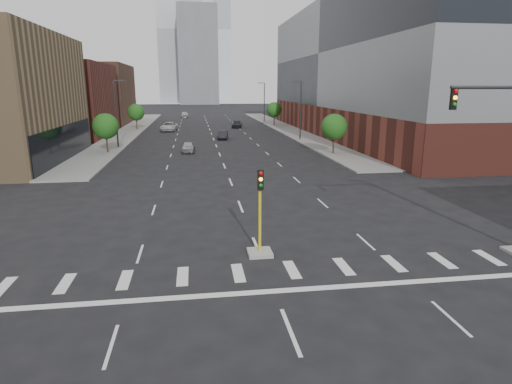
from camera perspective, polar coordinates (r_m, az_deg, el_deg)
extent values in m
plane|color=black|center=(14.02, 6.54, -22.23)|extent=(400.00, 400.00, 0.00)
cube|color=gray|center=(86.14, -16.31, 7.92)|extent=(5.00, 92.00, 0.15)
cube|color=gray|center=(87.20, 3.81, 8.51)|extent=(5.00, 92.00, 0.15)
cube|color=brown|center=(80.73, -26.35, 10.92)|extent=(20.00, 22.00, 12.00)
cube|color=brown|center=(105.79, -22.09, 11.98)|extent=(20.00, 24.00, 13.00)
cube|color=brown|center=(78.25, 16.61, 9.14)|extent=(24.00, 70.00, 5.00)
cube|color=slate|center=(78.21, 17.19, 17.18)|extent=(24.00, 70.00, 17.00)
cube|color=#B2B7BC|center=(232.51, -10.02, 20.33)|extent=(22.00, 22.00, 70.00)
cube|color=#B2B7BC|center=(273.08, -5.80, 20.53)|extent=(20.00, 20.00, 80.00)
cube|color=slate|center=(211.38, -7.74, 17.53)|extent=(18.00, 18.00, 44.00)
cube|color=#999993|center=(21.74, 0.51, -8.11)|extent=(1.20, 1.20, 0.20)
cylinder|color=gold|center=(21.16, 0.52, -3.84)|extent=(0.14, 0.14, 3.20)
cube|color=black|center=(20.44, 0.61, 1.63)|extent=(0.28, 0.18, 1.00)
sphere|color=red|center=(20.27, 0.65, 2.53)|extent=(0.18, 0.18, 0.18)
sphere|color=orange|center=(20.33, 0.65, 1.70)|extent=(0.18, 0.18, 0.18)
sphere|color=#0C7F19|center=(20.40, 0.65, 0.88)|extent=(0.18, 0.18, 0.18)
cylinder|color=#2D2D30|center=(23.18, 29.88, 12.00)|extent=(5.00, 0.16, 0.16)
cube|color=black|center=(21.86, 24.86, 11.22)|extent=(0.28, 0.18, 1.00)
sphere|color=red|center=(21.76, 25.13, 12.11)|extent=(0.18, 0.18, 0.18)
sphere|color=orange|center=(21.76, 25.05, 11.33)|extent=(0.18, 0.18, 0.18)
sphere|color=#0C7F19|center=(21.77, 24.96, 10.54)|extent=(0.18, 0.18, 0.18)
cylinder|color=#2D2D30|center=(68.07, 5.98, 10.69)|extent=(0.20, 0.20, 9.00)
cube|color=#2D2D30|center=(67.78, 5.40, 14.49)|extent=(1.40, 0.22, 0.15)
cylinder|color=#2D2D30|center=(102.34, 1.12, 11.82)|extent=(0.20, 0.20, 9.00)
cube|color=#2D2D30|center=(102.14, 0.67, 14.34)|extent=(1.40, 0.22, 0.15)
cylinder|color=#2D2D30|center=(61.91, -18.18, 9.77)|extent=(0.20, 0.20, 9.00)
cube|color=#2D2D30|center=(61.67, -17.75, 13.98)|extent=(1.40, 0.22, 0.15)
cylinder|color=#382619|center=(57.43, -19.24, 5.92)|extent=(0.20, 0.20, 1.75)
sphere|color=#165218|center=(57.18, -19.43, 8.27)|extent=(3.20, 3.20, 3.20)
cylinder|color=#382619|center=(86.91, -15.61, 8.65)|extent=(0.20, 0.20, 1.75)
sphere|color=#165218|center=(86.74, -15.71, 10.21)|extent=(3.20, 3.20, 3.20)
cylinder|color=#382619|center=(54.19, 10.27, 6.03)|extent=(0.20, 0.20, 1.75)
sphere|color=#165218|center=(53.92, 10.38, 8.53)|extent=(3.20, 3.20, 3.20)
cylinder|color=#382619|center=(92.79, 2.43, 9.44)|extent=(0.20, 0.20, 1.75)
sphere|color=#165218|center=(92.63, 2.45, 10.91)|extent=(3.20, 3.20, 3.20)
imported|color=#A8A9AD|center=(55.82, -9.01, 5.95)|extent=(1.82, 4.04, 1.35)
imported|color=#242328|center=(69.22, -4.43, 7.61)|extent=(1.99, 4.34, 1.38)
imported|color=#BABABA|center=(83.51, -11.50, 8.55)|extent=(3.28, 6.20, 1.66)
imported|color=black|center=(88.75, -2.57, 9.02)|extent=(2.60, 5.02, 1.39)
imported|color=silver|center=(119.41, -9.49, 10.15)|extent=(2.02, 4.65, 1.56)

